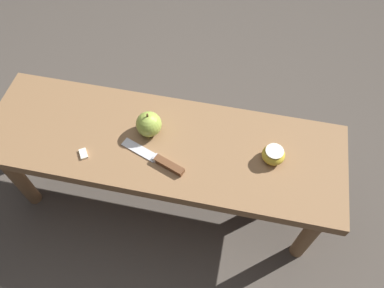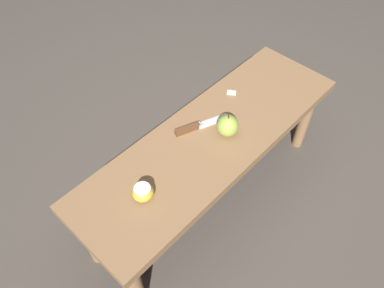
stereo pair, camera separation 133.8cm
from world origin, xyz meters
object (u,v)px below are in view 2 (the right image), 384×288
object	(u,v)px
wooden_bench	(212,145)
apple_cut	(143,192)
apple_whole	(228,126)
knife	(195,127)

from	to	relation	value
wooden_bench	apple_cut	xyz separation A→B (m)	(0.37, 0.01, 0.08)
apple_whole	wooden_bench	bearing A→B (deg)	-32.57
apple_whole	apple_cut	distance (m)	0.42
knife	apple_cut	distance (m)	0.36
apple_whole	apple_cut	world-z (taller)	apple_whole
knife	apple_cut	xyz separation A→B (m)	(0.35, 0.09, 0.02)
apple_whole	apple_cut	bearing A→B (deg)	-3.13
knife	apple_whole	size ratio (longest dim) A/B	2.37
knife	apple_whole	bearing A→B (deg)	-37.95
apple_cut	apple_whole	bearing A→B (deg)	176.87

